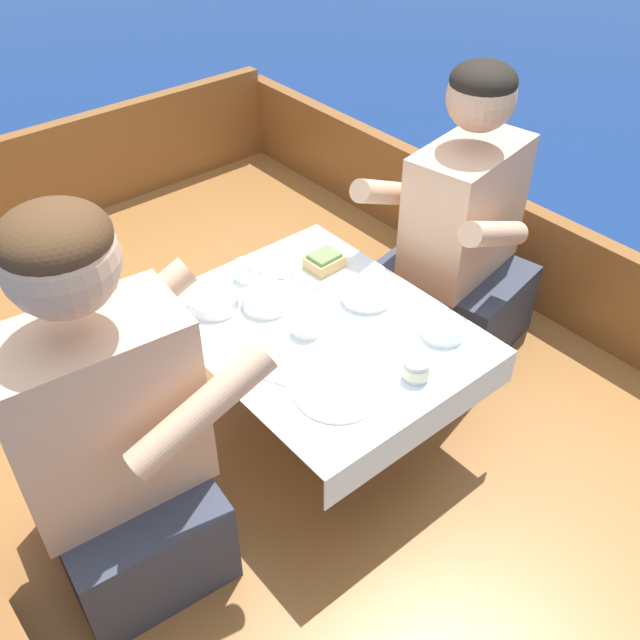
{
  "coord_description": "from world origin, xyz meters",
  "views": [
    {
      "loc": [
        -0.95,
        -1.21,
        1.95
      ],
      "look_at": [
        0.0,
        -0.08,
        0.75
      ],
      "focal_mm": 40.0,
      "sensor_mm": 36.0,
      "label": 1
    }
  ],
  "objects_px": {
    "person_port": "(112,438)",
    "coffee_cup_port": "(306,324)",
    "person_starboard": "(460,239)",
    "coffee_cup_starboard": "(247,270)",
    "sandwich": "(324,261)",
    "tin_can": "(416,369)"
  },
  "relations": [
    {
      "from": "person_starboard",
      "to": "tin_can",
      "type": "bearing_deg",
      "value": 21.94
    },
    {
      "from": "person_starboard",
      "to": "coffee_cup_port",
      "type": "xyz_separation_m",
      "value": [
        -0.67,
        -0.05,
        0.03
      ]
    },
    {
      "from": "coffee_cup_starboard",
      "to": "tin_can",
      "type": "distance_m",
      "value": 0.61
    },
    {
      "from": "person_port",
      "to": "tin_can",
      "type": "bearing_deg",
      "value": -16.17
    },
    {
      "from": "person_starboard",
      "to": "coffee_cup_starboard",
      "type": "relative_size",
      "value": 9.71
    },
    {
      "from": "person_port",
      "to": "coffee_cup_starboard",
      "type": "height_order",
      "value": "person_port"
    },
    {
      "from": "person_port",
      "to": "sandwich",
      "type": "distance_m",
      "value": 0.83
    },
    {
      "from": "sandwich",
      "to": "coffee_cup_starboard",
      "type": "relative_size",
      "value": 1.09
    },
    {
      "from": "person_port",
      "to": "coffee_cup_starboard",
      "type": "distance_m",
      "value": 0.69
    },
    {
      "from": "person_port",
      "to": "person_starboard",
      "type": "bearing_deg",
      "value": 9.71
    },
    {
      "from": "sandwich",
      "to": "tin_can",
      "type": "bearing_deg",
      "value": -104.1
    },
    {
      "from": "person_starboard",
      "to": "coffee_cup_starboard",
      "type": "xyz_separation_m",
      "value": [
        -0.65,
        0.25,
        0.04
      ]
    },
    {
      "from": "person_port",
      "to": "sandwich",
      "type": "xyz_separation_m",
      "value": [
        0.8,
        0.23,
        0.0
      ]
    },
    {
      "from": "person_port",
      "to": "person_starboard",
      "type": "xyz_separation_m",
      "value": [
        1.25,
        0.09,
        -0.04
      ]
    },
    {
      "from": "coffee_cup_starboard",
      "to": "person_starboard",
      "type": "bearing_deg",
      "value": -21.01
    },
    {
      "from": "sandwich",
      "to": "tin_can",
      "type": "xyz_separation_m",
      "value": [
        -0.12,
        -0.5,
        -0.0
      ]
    },
    {
      "from": "coffee_cup_starboard",
      "to": "coffee_cup_port",
      "type": "bearing_deg",
      "value": -93.85
    },
    {
      "from": "person_starboard",
      "to": "sandwich",
      "type": "xyz_separation_m",
      "value": [
        -0.45,
        0.14,
        0.04
      ]
    },
    {
      "from": "person_port",
      "to": "coffee_cup_port",
      "type": "height_order",
      "value": "person_port"
    },
    {
      "from": "coffee_cup_port",
      "to": "sandwich",
      "type": "bearing_deg",
      "value": 40.52
    },
    {
      "from": "coffee_cup_starboard",
      "to": "sandwich",
      "type": "bearing_deg",
      "value": -29.29
    },
    {
      "from": "coffee_cup_port",
      "to": "tin_can",
      "type": "height_order",
      "value": "tin_can"
    }
  ]
}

